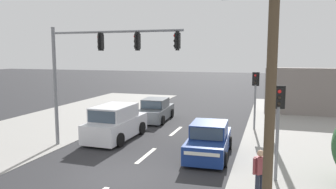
% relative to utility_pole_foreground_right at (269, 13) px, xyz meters
% --- Properties ---
extents(ground_plane, '(140.00, 140.00, 0.00)m').
position_rel_utility_pole_foreground_right_xyz_m(ground_plane, '(-5.26, 2.13, -5.69)').
color(ground_plane, '#28282B').
extents(lane_dash_mid, '(0.20, 2.40, 0.01)m').
position_rel_utility_pole_foreground_right_xyz_m(lane_dash_mid, '(-5.26, 5.13, -5.69)').
color(lane_dash_mid, silver).
rests_on(lane_dash_mid, ground).
extents(lane_dash_far, '(0.20, 2.40, 0.01)m').
position_rel_utility_pole_foreground_right_xyz_m(lane_dash_far, '(-5.26, 10.13, -5.69)').
color(lane_dash_far, silver).
rests_on(lane_dash_far, ground).
extents(kerb_left_verge, '(8.00, 40.00, 0.02)m').
position_rel_utility_pole_foreground_right_xyz_m(kerb_left_verge, '(-13.76, 6.13, -5.68)').
color(kerb_left_verge, gray).
rests_on(kerb_left_verge, ground).
extents(utility_pole_foreground_right, '(3.78, 0.42, 10.64)m').
position_rel_utility_pole_foreground_right_xyz_m(utility_pole_foreground_right, '(0.00, 0.00, 0.00)').
color(utility_pole_foreground_right, '#4C3D2B').
rests_on(utility_pole_foreground_right, ground).
extents(utility_pole_midground_right, '(3.78, 0.50, 10.85)m').
position_rel_utility_pole_foreground_right_xyz_m(utility_pole_midground_right, '(0.10, 9.87, 0.10)').
color(utility_pole_midground_right, '#4C3D2B').
rests_on(utility_pole_midground_right, ground).
extents(traffic_signal_mast, '(6.89, 0.60, 6.00)m').
position_rel_utility_pole_foreground_right_xyz_m(traffic_signal_mast, '(-7.94, 5.39, -1.34)').
color(traffic_signal_mast, slate).
rests_on(traffic_signal_mast, ground).
extents(pedestal_signal_right_kerb, '(0.44, 0.30, 3.56)m').
position_rel_utility_pole_foreground_right_xyz_m(pedestal_signal_right_kerb, '(0.42, 3.72, -3.27)').
color(pedestal_signal_right_kerb, slate).
rests_on(pedestal_signal_right_kerb, ground).
extents(pedestal_signal_far_median, '(0.43, 0.31, 3.56)m').
position_rel_utility_pole_foreground_right_xyz_m(pedestal_signal_far_median, '(-0.74, 12.06, -3.27)').
color(pedestal_signal_far_median, slate).
rests_on(pedestal_signal_far_median, ground).
extents(suv_kerbside_parked, '(2.14, 4.58, 1.90)m').
position_rel_utility_pole_foreground_right_xyz_m(suv_kerbside_parked, '(-7.94, 7.41, -4.81)').
color(suv_kerbside_parked, silver).
rests_on(suv_kerbside_parked, ground).
extents(sedan_oncoming_mid, '(2.03, 4.30, 1.56)m').
position_rel_utility_pole_foreground_right_xyz_m(sedan_oncoming_mid, '(-2.49, 5.98, -4.99)').
color(sedan_oncoming_mid, navy).
rests_on(sedan_oncoming_mid, ground).
extents(sedan_crossing_left, '(2.07, 4.32, 1.56)m').
position_rel_utility_pole_foreground_right_xyz_m(sedan_crossing_left, '(-7.51, 12.77, -4.99)').
color(sedan_crossing_left, slate).
rests_on(sedan_crossing_left, ground).
extents(pedestrian_at_kerb, '(0.45, 0.40, 1.63)m').
position_rel_utility_pole_foreground_right_xyz_m(pedestrian_at_kerb, '(-0.10, 2.03, -4.76)').
color(pedestrian_at_kerb, '#232838').
rests_on(pedestrian_at_kerb, ground).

